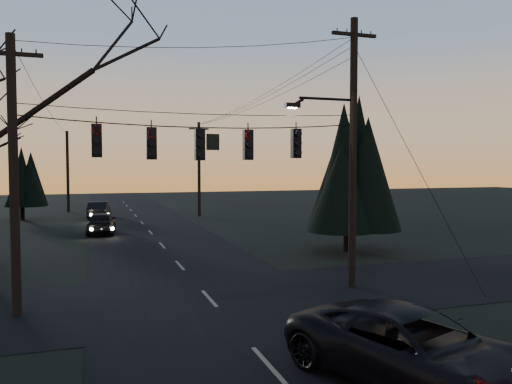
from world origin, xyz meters
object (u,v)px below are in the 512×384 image
object	(u,v)px
utility_pole_left	(17,315)
sedan_oncoming_b	(99,210)
utility_pole_far_r	(199,216)
evergreen_right	(347,172)
suv_near	(414,350)
sedan_oncoming_a	(101,223)
utility_pole_right	(352,287)
utility_pole_far_l	(69,212)

from	to	relation	value
utility_pole_left	sedan_oncoming_b	bearing A→B (deg)	84.37
utility_pole_far_r	evergreen_right	distance (m)	21.64
suv_near	sedan_oncoming_b	distance (m)	36.85
utility_pole_left	suv_near	distance (m)	11.67
sedan_oncoming_a	sedan_oncoming_b	distance (m)	10.10
utility_pole_right	sedan_oncoming_b	bearing A→B (deg)	107.02
utility_pole_far_l	sedan_oncoming_b	world-z (taller)	utility_pole_far_l
utility_pole_left	suv_near	world-z (taller)	utility_pole_left
utility_pole_far_l	sedan_oncoming_b	xyz separation A→B (m)	(2.80, -7.58, 0.74)
sedan_oncoming_b	utility_pole_far_r	bearing A→B (deg)	-176.25
utility_pole_right	sedan_oncoming_b	distance (m)	29.73
utility_pole_right	evergreen_right	world-z (taller)	evergreen_right
utility_pole_right	utility_pole_left	bearing A→B (deg)	180.00
suv_near	sedan_oncoming_b	size ratio (longest dim) A/B	1.25
evergreen_right	utility_pole_far_l	bearing A→B (deg)	117.69
utility_pole_left	evergreen_right	xyz separation A→B (m)	(15.16, 7.10, 4.25)
sedan_oncoming_b	evergreen_right	bearing A→B (deg)	126.63
utility_pole_right	suv_near	world-z (taller)	utility_pole_right
evergreen_right	suv_near	distance (m)	16.87
utility_pole_left	evergreen_right	bearing A→B (deg)	25.10
utility_pole_left	utility_pole_far_r	xyz separation A→B (m)	(11.50, 28.00, 0.00)
utility_pole_right	utility_pole_far_l	distance (m)	37.79
sedan_oncoming_a	utility_pole_far_l	bearing A→B (deg)	-76.20
utility_pole_far_r	evergreen_right	world-z (taller)	evergreen_right
utility_pole_far_l	evergreen_right	xyz separation A→B (m)	(15.16, -28.90, 4.25)
utility_pole_far_r	sedan_oncoming_b	distance (m)	8.74
suv_near	evergreen_right	bearing A→B (deg)	45.81
suv_near	sedan_oncoming_a	world-z (taller)	suv_near
suv_near	sedan_oncoming_a	bearing A→B (deg)	81.88
utility_pole_left	utility_pole_far_r	bearing A→B (deg)	67.67
utility_pole_far_r	sedan_oncoming_a	bearing A→B (deg)	-131.94
sedan_oncoming_a	utility_pole_right	bearing A→B (deg)	120.21
evergreen_right	sedan_oncoming_b	size ratio (longest dim) A/B	1.63
evergreen_right	sedan_oncoming_a	bearing A→B (deg)	137.78
utility_pole_far_r	evergreen_right	size ratio (longest dim) A/B	1.16
sedan_oncoming_a	evergreen_right	bearing A→B (deg)	142.59
sedan_oncoming_a	sedan_oncoming_b	world-z (taller)	sedan_oncoming_a
utility_pole_left	utility_pole_far_l	world-z (taller)	utility_pole_left
utility_pole_left	sedan_oncoming_a	distance (m)	18.55
utility_pole_far_l	sedan_oncoming_a	distance (m)	17.92
utility_pole_far_r	sedan_oncoming_b	bearing A→B (deg)	177.23
utility_pole_left	suv_near	bearing A→B (deg)	-43.31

